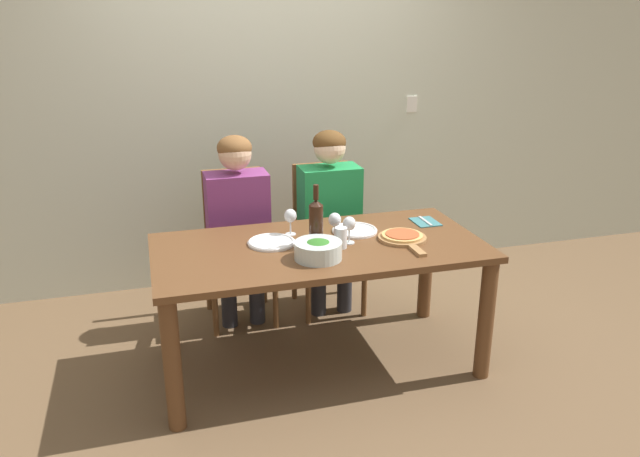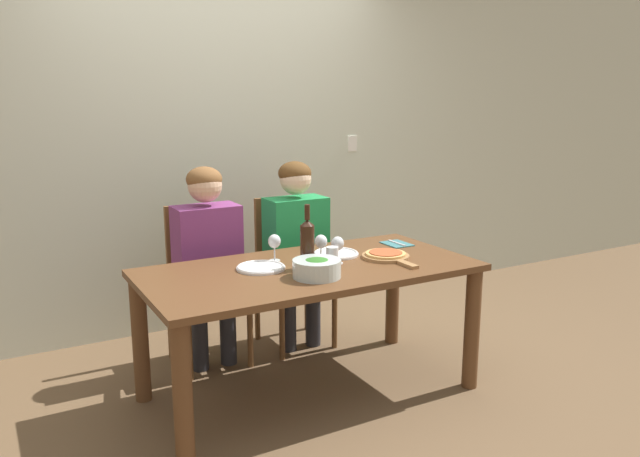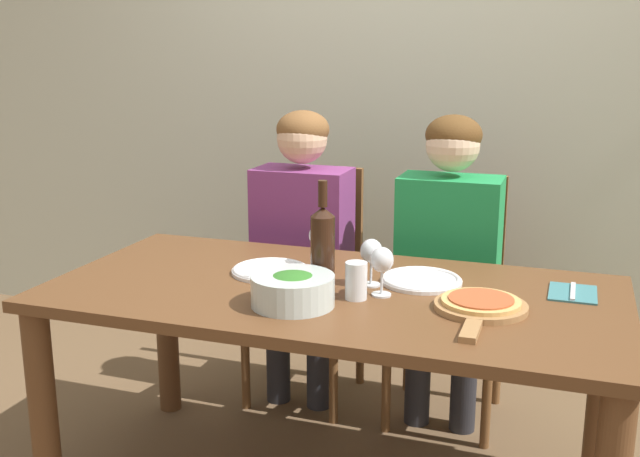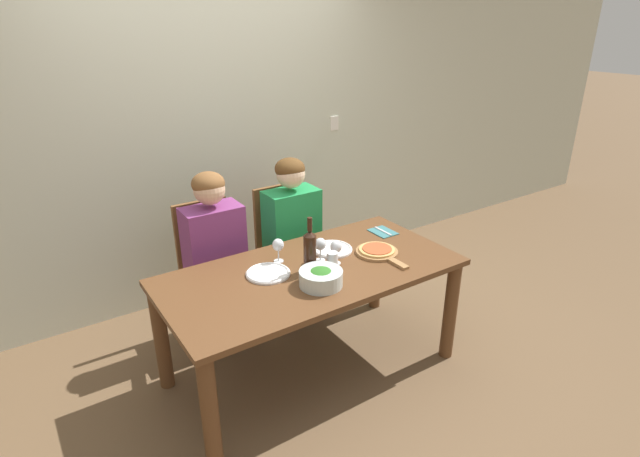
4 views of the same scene
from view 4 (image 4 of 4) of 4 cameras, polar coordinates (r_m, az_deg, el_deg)
name	(u,v)px [view 4 (image 4 of 4)]	position (r m, az deg, el deg)	size (l,w,h in m)	color
ground_plane	(312,369)	(3.36, -0.88, -15.73)	(40.00, 40.00, 0.00)	brown
back_wall	(213,125)	(3.90, -12.15, 11.44)	(10.00, 0.06, 2.70)	beige
dining_table	(312,287)	(3.01, -0.95, -6.65)	(1.77, 0.87, 0.73)	brown
chair_left	(211,268)	(3.52, -12.33, -4.42)	(0.42, 0.42, 0.96)	brown
chair_right	(286,247)	(3.75, -3.94, -2.17)	(0.42, 0.42, 0.96)	brown
person_woman	(215,244)	(3.33, -11.89, -1.80)	(0.47, 0.51, 1.22)	#28282D
person_man	(293,225)	(3.56, -3.09, 0.41)	(0.47, 0.51, 1.22)	#28282D
wine_bottle	(310,251)	(2.87, -1.16, -2.54)	(0.07, 0.07, 0.34)	black
broccoli_bowl	(321,278)	(2.77, 0.10, -5.65)	(0.24, 0.24, 0.10)	silver
dinner_plate_left	(268,273)	(2.91, -5.95, -5.09)	(0.26, 0.26, 0.02)	white
dinner_plate_right	(332,249)	(3.19, 1.40, -2.35)	(0.26, 0.26, 0.02)	white
pizza_on_board	(378,251)	(3.16, 6.64, -2.63)	(0.27, 0.41, 0.04)	#9E7042
wine_glass_left	(278,246)	(3.01, -4.81, -2.00)	(0.07, 0.07, 0.15)	silver
wine_glass_right	(336,248)	(2.98, 1.84, -2.23)	(0.07, 0.07, 0.15)	silver
wine_glass_centre	(320,245)	(3.01, 0.04, -1.92)	(0.07, 0.07, 0.15)	silver
water_tumbler	(332,261)	(2.93, 1.41, -3.76)	(0.07, 0.07, 0.11)	silver
fork_on_napkin	(383,232)	(3.48, 7.21, -0.38)	(0.14, 0.18, 0.01)	#387075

